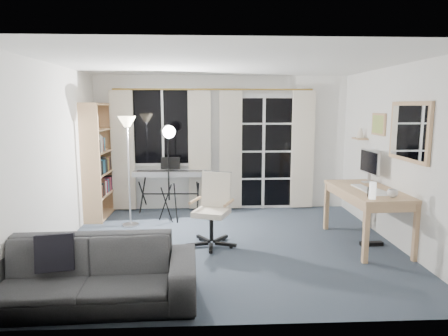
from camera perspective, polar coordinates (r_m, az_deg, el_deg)
The scene contains 17 objects.
floor at distance 5.51m, azimuth 0.61°, elevation -11.02°, with size 4.50×4.00×0.02m, color #323D49.
window at distance 7.20m, azimuth -8.73°, elevation 5.86°, with size 1.20×0.08×1.40m.
french_door at distance 7.27m, azimuth 5.62°, elevation 2.20°, with size 1.32×0.09×2.11m.
curtains at distance 7.10m, azimuth -1.38°, elevation 2.63°, with size 3.60×0.07×2.13m.
bookshelf at distance 6.97m, azimuth -17.83°, elevation 0.56°, with size 0.33×0.90×1.92m.
torchiere_lamp at distance 6.25m, azimuth -13.61°, elevation 4.13°, with size 0.27×0.27×1.71m.
keyboard_piano at distance 7.00m, azimuth -7.73°, elevation -0.86°, with size 1.27×0.65×0.91m.
studio_light at distance 6.33m, azimuth -7.94°, elevation 3.54°, with size 0.34×0.35×1.61m.
office_chair at distance 5.42m, azimuth -1.41°, elevation -4.92°, with size 0.68×0.69×0.98m.
desk at distance 5.73m, azimuth 19.80°, elevation -3.75°, with size 0.78×1.45×0.76m.
monitor at distance 6.15m, azimuth 20.09°, elevation 0.68°, with size 0.19×0.55×0.48m.
desk_clutter at distance 5.51m, azimuth 20.13°, elevation -5.00°, with size 0.43×0.87×0.96m.
mug at distance 5.29m, azimuth 22.95°, elevation -3.22°, with size 0.12×0.10×0.12m, color silver.
wall_mirror at distance 5.46m, azimuth 24.95°, elevation 4.73°, with size 0.04×0.94×0.74m.
framed_print at distance 6.27m, azimuth 21.23°, elevation 5.84°, with size 0.03×0.42×0.32m.
wall_shelf at distance 6.71m, azimuth 18.88°, elevation 4.48°, with size 0.16×0.30×0.18m.
sofa at distance 4.07m, azimuth -19.31°, elevation -12.64°, with size 2.10×0.68×0.81m.
Camera 1 is at (-0.31, -5.18, 1.87)m, focal length 32.00 mm.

